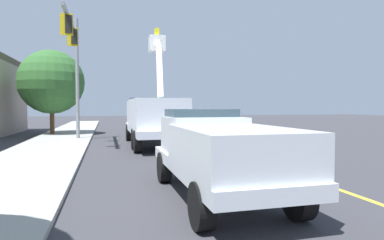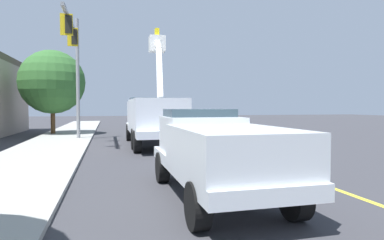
% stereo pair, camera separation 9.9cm
% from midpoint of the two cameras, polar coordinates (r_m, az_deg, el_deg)
% --- Properties ---
extents(ground, '(120.00, 120.00, 0.00)m').
position_cam_midpoint_polar(ground, '(19.29, 2.43, -3.99)').
color(ground, '#38383D').
extents(sidewalk_far_side, '(60.04, 4.37, 0.12)m').
position_cam_midpoint_polar(sidewalk_far_side, '(18.63, -23.44, -4.22)').
color(sidewalk_far_side, '#9E9E99').
rests_on(sidewalk_far_side, ground).
extents(lane_centre_stripe, '(50.00, 0.80, 0.01)m').
position_cam_midpoint_polar(lane_centre_stripe, '(19.29, 2.43, -3.98)').
color(lane_centre_stripe, yellow).
rests_on(lane_centre_stripe, ground).
extents(utility_bucket_truck, '(8.23, 2.68, 6.71)m').
position_cam_midpoint_polar(utility_bucket_truck, '(18.18, -7.03, 0.67)').
color(utility_bucket_truck, white).
rests_on(utility_bucket_truck, ground).
extents(service_pickup_truck, '(5.63, 2.25, 2.06)m').
position_cam_midpoint_polar(service_pickup_truck, '(7.60, 4.26, -5.25)').
color(service_pickup_truck, silver).
rests_on(service_pickup_truck, ground).
extents(passing_minivan, '(4.82, 2.00, 1.69)m').
position_cam_midpoint_polar(passing_minivan, '(28.09, 2.99, -0.03)').
color(passing_minivan, navy).
rests_on(passing_minivan, ground).
extents(traffic_cone_mid_front, '(0.40, 0.40, 0.86)m').
position_cam_midpoint_polar(traffic_cone_mid_front, '(10.72, 8.20, -6.81)').
color(traffic_cone_mid_front, black).
rests_on(traffic_cone_mid_front, ground).
extents(traffic_cone_mid_rear, '(0.40, 0.40, 0.85)m').
position_cam_midpoint_polar(traffic_cone_mid_rear, '(16.23, 1.06, -3.70)').
color(traffic_cone_mid_rear, black).
rests_on(traffic_cone_mid_rear, ground).
extents(traffic_cone_trailing, '(0.40, 0.40, 0.88)m').
position_cam_midpoint_polar(traffic_cone_trailing, '(22.51, -3.08, -1.98)').
color(traffic_cone_trailing, black).
rests_on(traffic_cone_trailing, ground).
extents(traffic_signal_mast, '(7.17, 0.60, 7.72)m').
position_cam_midpoint_polar(traffic_signal_mast, '(20.28, -20.08, 10.67)').
color(traffic_signal_mast, gray).
rests_on(traffic_signal_mast, ground).
extents(street_tree_right, '(4.73, 4.73, 6.34)m').
position_cam_midpoint_polar(street_tree_right, '(26.50, -23.50, 6.12)').
color(street_tree_right, brown).
rests_on(street_tree_right, ground).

